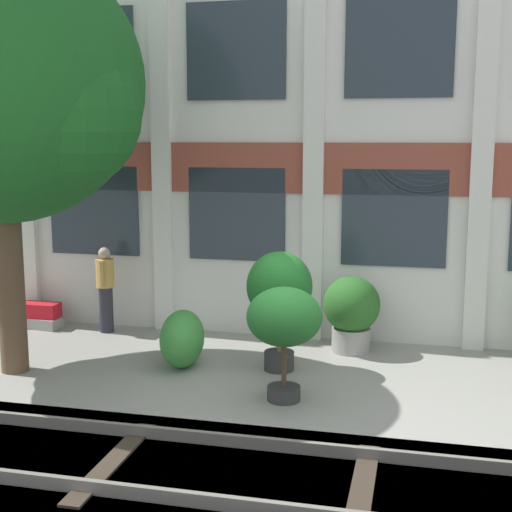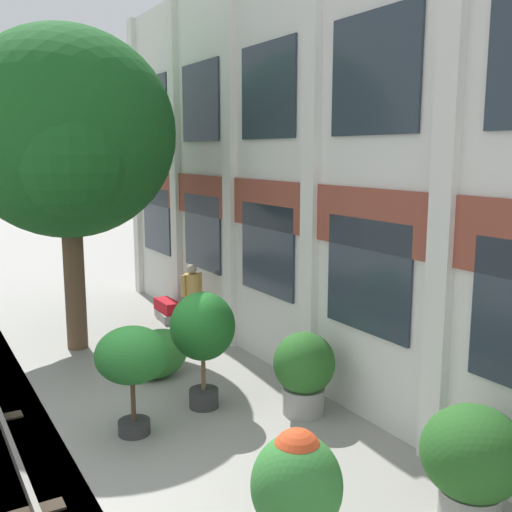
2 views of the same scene
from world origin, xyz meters
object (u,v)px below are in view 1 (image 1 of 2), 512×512
Objects in this scene: potted_plant_square_trough at (37,316)px; potted_plant_low_pan at (284,321)px; potted_plant_fluted_column at (351,310)px; potted_plant_tall_urn at (279,291)px; resident_by_doorway at (105,287)px; topiary_hedge at (182,339)px.

potted_plant_square_trough is 6.12m from potted_plant_low_pan.
potted_plant_fluted_column is at bearing -1.71° from potted_plant_square_trough.
resident_by_doorway is (-3.63, 1.46, -0.42)m from potted_plant_tall_urn.
potted_plant_tall_urn reaches higher than potted_plant_square_trough.
resident_by_doorway is at bearing 0.89° from potted_plant_square_trough.
potted_plant_square_trough is 6.10m from potted_plant_fluted_column.
potted_plant_low_pan is 2.29m from topiary_hedge.
potted_plant_fluted_column is (6.08, -0.18, 0.49)m from potted_plant_square_trough.
potted_plant_fluted_column is 2.66m from potted_plant_low_pan.
topiary_hedge reaches higher than potted_plant_square_trough.
potted_plant_low_pan is (0.33, -1.28, -0.14)m from potted_plant_tall_urn.
topiary_hedge is at bearing 149.33° from potted_plant_low_pan.
resident_by_doorway is at bearing 145.28° from potted_plant_low_pan.
potted_plant_square_trough is 5.38m from potted_plant_tall_urn.
potted_plant_fluted_column is 0.81× the size of potted_plant_low_pan.
potted_plant_fluted_column is at bearing 168.67° from resident_by_doorway.
potted_plant_fluted_column is (1.01, 1.26, -0.56)m from potted_plant_tall_urn.
potted_plant_fluted_column is 4.64m from resident_by_doorway.
potted_plant_tall_urn is (5.08, -1.44, 1.06)m from potted_plant_square_trough.
resident_by_doorway reaches higher than potted_plant_fluted_column.
potted_plant_tall_urn is 1.33m from potted_plant_low_pan.
resident_by_doorway is (-3.96, 2.74, -0.28)m from potted_plant_low_pan.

